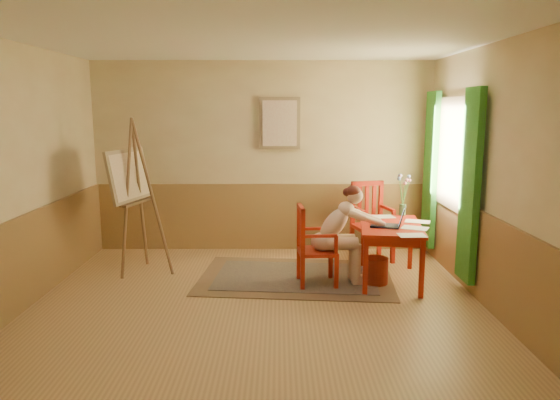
{
  "coord_description": "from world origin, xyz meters",
  "views": [
    {
      "loc": [
        0.23,
        -5.51,
        2.11
      ],
      "look_at": [
        0.25,
        0.55,
        1.05
      ],
      "focal_mm": 33.52,
      "sensor_mm": 36.0,
      "label": 1
    }
  ],
  "objects_px": {
    "chair_back": "(371,221)",
    "figure": "(341,230)",
    "table": "(391,232)",
    "chair_left": "(313,246)",
    "easel": "(132,182)",
    "laptop": "(391,223)"
  },
  "relations": [
    {
      "from": "chair_back",
      "to": "figure",
      "type": "relative_size",
      "value": 0.9
    },
    {
      "from": "table",
      "to": "chair_left",
      "type": "xyz_separation_m",
      "value": [
        -0.96,
        -0.14,
        -0.14
      ]
    },
    {
      "from": "chair_back",
      "to": "figure",
      "type": "bearing_deg",
      "value": -117.23
    },
    {
      "from": "easel",
      "to": "table",
      "type": "bearing_deg",
      "value": -7.27
    },
    {
      "from": "laptop",
      "to": "table",
      "type": "bearing_deg",
      "value": 76.91
    },
    {
      "from": "table",
      "to": "chair_left",
      "type": "bearing_deg",
      "value": -171.6
    },
    {
      "from": "chair_left",
      "to": "easel",
      "type": "bearing_deg",
      "value": 166.39
    },
    {
      "from": "chair_back",
      "to": "laptop",
      "type": "height_order",
      "value": "chair_back"
    },
    {
      "from": "table",
      "to": "laptop",
      "type": "xyz_separation_m",
      "value": [
        -0.03,
        -0.13,
        0.14
      ]
    },
    {
      "from": "table",
      "to": "chair_back",
      "type": "distance_m",
      "value": 0.99
    },
    {
      "from": "laptop",
      "to": "easel",
      "type": "height_order",
      "value": "easel"
    },
    {
      "from": "chair_left",
      "to": "chair_back",
      "type": "distance_m",
      "value": 1.44
    },
    {
      "from": "easel",
      "to": "chair_back",
      "type": "bearing_deg",
      "value": 10.14
    },
    {
      "from": "chair_back",
      "to": "laptop",
      "type": "xyz_separation_m",
      "value": [
        0.03,
        -1.12,
        0.22
      ]
    },
    {
      "from": "figure",
      "to": "laptop",
      "type": "bearing_deg",
      "value": -3.03
    },
    {
      "from": "table",
      "to": "chair_left",
      "type": "height_order",
      "value": "chair_left"
    },
    {
      "from": "figure",
      "to": "chair_left",
      "type": "bearing_deg",
      "value": -172.93
    },
    {
      "from": "chair_back",
      "to": "easel",
      "type": "bearing_deg",
      "value": -169.86
    },
    {
      "from": "easel",
      "to": "chair_left",
      "type": "bearing_deg",
      "value": -13.61
    },
    {
      "from": "table",
      "to": "figure",
      "type": "height_order",
      "value": "figure"
    },
    {
      "from": "chair_left",
      "to": "figure",
      "type": "height_order",
      "value": "figure"
    },
    {
      "from": "chair_left",
      "to": "figure",
      "type": "xyz_separation_m",
      "value": [
        0.33,
        0.04,
        0.18
      ]
    }
  ]
}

